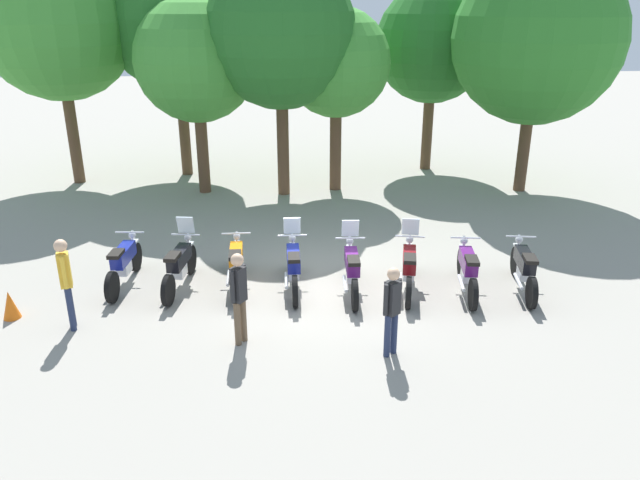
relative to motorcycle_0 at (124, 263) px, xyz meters
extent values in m
plane|color=gray|center=(4.12, -0.59, -0.50)|extent=(80.00, 80.00, 0.00)
cylinder|color=black|center=(0.08, 0.74, -0.18)|extent=(0.17, 0.65, 0.64)
cylinder|color=black|center=(-0.09, -0.80, -0.18)|extent=(0.17, 0.65, 0.64)
cube|color=silver|center=(0.08, 0.74, 0.16)|extent=(0.16, 0.37, 0.04)
cube|color=navy|center=(0.01, 0.02, 0.17)|extent=(0.36, 0.97, 0.30)
cube|color=silver|center=(0.00, -0.03, -0.10)|extent=(0.26, 0.42, 0.24)
cube|color=black|center=(-0.04, -0.38, 0.36)|extent=(0.29, 0.46, 0.08)
cylinder|color=silver|center=(0.07, 0.65, 0.13)|extent=(0.07, 0.23, 0.64)
cylinder|color=silver|center=(0.07, 0.56, 0.47)|extent=(0.62, 0.10, 0.04)
sphere|color=silver|center=(0.08, 0.69, 0.35)|extent=(0.18, 0.18, 0.16)
cylinder|color=silver|center=(-0.19, -0.31, -0.16)|extent=(0.15, 0.70, 0.07)
cylinder|color=black|center=(1.31, 0.48, -0.18)|extent=(0.21, 0.65, 0.64)
cylinder|color=black|center=(1.04, -1.05, -0.18)|extent=(0.21, 0.65, 0.64)
cube|color=silver|center=(1.31, 0.48, 0.16)|extent=(0.18, 0.38, 0.04)
cube|color=black|center=(1.19, -0.23, 0.17)|extent=(0.42, 0.98, 0.30)
cube|color=silver|center=(1.18, -0.28, -0.10)|extent=(0.29, 0.43, 0.24)
cube|color=black|center=(1.12, -0.63, 0.36)|extent=(0.31, 0.48, 0.08)
cylinder|color=silver|center=(1.30, 0.39, 0.13)|extent=(0.09, 0.23, 0.64)
cylinder|color=silver|center=(1.28, 0.30, 0.47)|extent=(0.62, 0.14, 0.04)
sphere|color=silver|center=(1.30, 0.43, 0.35)|extent=(0.19, 0.19, 0.16)
cylinder|color=silver|center=(0.97, -0.55, -0.16)|extent=(0.19, 0.70, 0.07)
cube|color=silver|center=(1.29, 0.36, 0.67)|extent=(0.38, 0.19, 0.39)
cylinder|color=black|center=(2.35, 0.46, -0.18)|extent=(0.10, 0.64, 0.64)
cylinder|color=black|center=(2.36, -1.09, -0.18)|extent=(0.10, 0.64, 0.64)
cube|color=silver|center=(2.35, 0.46, 0.16)|extent=(0.12, 0.36, 0.04)
cube|color=orange|center=(2.36, -0.26, 0.17)|extent=(0.26, 0.95, 0.30)
cube|color=silver|center=(2.36, -0.31, -0.10)|extent=(0.22, 0.40, 0.24)
cube|color=black|center=(2.36, -0.66, 0.36)|extent=(0.24, 0.44, 0.08)
cylinder|color=silver|center=(2.35, 0.37, 0.13)|extent=(0.05, 0.23, 0.64)
cylinder|color=silver|center=(2.35, 0.28, 0.47)|extent=(0.62, 0.04, 0.04)
sphere|color=silver|center=(2.35, 0.41, 0.35)|extent=(0.16, 0.16, 0.16)
cylinder|color=silver|center=(2.20, -0.62, -0.16)|extent=(0.07, 0.70, 0.07)
cylinder|color=black|center=(3.55, 0.23, -0.18)|extent=(0.11, 0.64, 0.64)
cylinder|color=black|center=(3.52, -1.32, -0.18)|extent=(0.11, 0.64, 0.64)
cube|color=silver|center=(3.55, 0.23, 0.16)|extent=(0.13, 0.36, 0.04)
cube|color=navy|center=(3.54, -0.49, 0.17)|extent=(0.28, 0.95, 0.30)
cube|color=silver|center=(3.54, -0.54, -0.10)|extent=(0.23, 0.40, 0.24)
cube|color=black|center=(3.53, -0.89, 0.36)|extent=(0.25, 0.44, 0.08)
cylinder|color=silver|center=(3.55, 0.14, 0.13)|extent=(0.05, 0.23, 0.64)
cylinder|color=silver|center=(3.55, 0.05, 0.47)|extent=(0.62, 0.05, 0.04)
sphere|color=silver|center=(3.55, 0.18, 0.35)|extent=(0.16, 0.16, 0.16)
cylinder|color=silver|center=(3.37, -0.84, -0.16)|extent=(0.08, 0.70, 0.07)
cube|color=silver|center=(3.55, 0.11, 0.67)|extent=(0.36, 0.14, 0.39)
cylinder|color=black|center=(4.76, -0.04, -0.18)|extent=(0.14, 0.65, 0.64)
cylinder|color=black|center=(4.66, -1.59, -0.18)|extent=(0.14, 0.65, 0.64)
cube|color=silver|center=(4.76, -0.04, 0.16)|extent=(0.14, 0.37, 0.04)
cube|color=#59196B|center=(4.72, -0.76, 0.17)|extent=(0.32, 0.96, 0.30)
cube|color=silver|center=(4.71, -0.81, -0.10)|extent=(0.25, 0.41, 0.24)
cube|color=black|center=(4.69, -1.16, 0.36)|extent=(0.27, 0.45, 0.08)
cylinder|color=silver|center=(4.76, -0.13, 0.13)|extent=(0.06, 0.23, 0.64)
cylinder|color=silver|center=(4.75, -0.22, 0.47)|extent=(0.62, 0.08, 0.04)
sphere|color=silver|center=(4.76, -0.09, 0.35)|extent=(0.17, 0.17, 0.16)
cylinder|color=silver|center=(4.54, -1.10, -0.16)|extent=(0.12, 0.70, 0.07)
cube|color=silver|center=(4.76, -0.16, 0.67)|extent=(0.37, 0.16, 0.39)
cylinder|color=black|center=(6.06, -0.07, -0.18)|extent=(0.24, 0.65, 0.64)
cylinder|color=black|center=(5.72, -1.58, -0.18)|extent=(0.24, 0.65, 0.64)
cube|color=silver|center=(6.06, -0.07, 0.16)|extent=(0.20, 0.38, 0.04)
cube|color=maroon|center=(5.90, -0.77, 0.17)|extent=(0.46, 0.98, 0.30)
cube|color=silver|center=(5.89, -0.82, -0.10)|extent=(0.30, 0.44, 0.24)
cube|color=black|center=(5.81, -1.16, 0.36)|extent=(0.33, 0.48, 0.08)
cylinder|color=silver|center=(6.04, -0.15, 0.13)|extent=(0.10, 0.23, 0.64)
cylinder|color=silver|center=(6.02, -0.24, 0.47)|extent=(0.61, 0.17, 0.04)
sphere|color=silver|center=(6.05, -0.11, 0.35)|extent=(0.19, 0.19, 0.16)
cylinder|color=silver|center=(5.67, -1.08, -0.16)|extent=(0.22, 0.70, 0.07)
cube|color=silver|center=(6.04, -0.18, 0.67)|extent=(0.38, 0.21, 0.39)
cylinder|color=black|center=(7.20, -0.25, -0.18)|extent=(0.20, 0.65, 0.64)
cylinder|color=black|center=(6.95, -1.78, -0.18)|extent=(0.20, 0.65, 0.64)
cube|color=silver|center=(7.20, -0.25, 0.16)|extent=(0.18, 0.37, 0.04)
cube|color=#59196B|center=(7.08, -0.96, 0.17)|extent=(0.41, 0.98, 0.30)
cube|color=silver|center=(7.07, -1.01, -0.10)|extent=(0.28, 0.43, 0.24)
cube|color=black|center=(7.01, -1.36, 0.36)|extent=(0.31, 0.47, 0.08)
cylinder|color=silver|center=(7.18, -0.34, 0.13)|extent=(0.09, 0.23, 0.64)
cylinder|color=silver|center=(7.17, -0.42, 0.47)|extent=(0.62, 0.14, 0.04)
sphere|color=silver|center=(7.19, -0.30, 0.35)|extent=(0.18, 0.18, 0.16)
cylinder|color=silver|center=(6.86, -1.28, -0.16)|extent=(0.18, 0.70, 0.07)
cylinder|color=black|center=(8.40, -0.29, -0.18)|extent=(0.22, 0.65, 0.64)
cylinder|color=black|center=(8.10, -1.81, -0.18)|extent=(0.22, 0.65, 0.64)
cube|color=silver|center=(8.40, -0.29, 0.16)|extent=(0.19, 0.38, 0.04)
cube|color=black|center=(8.26, -1.00, 0.17)|extent=(0.43, 0.98, 0.30)
cube|color=silver|center=(8.25, -1.05, -0.10)|extent=(0.29, 0.43, 0.24)
cube|color=black|center=(8.18, -1.39, 0.36)|extent=(0.32, 0.48, 0.08)
cylinder|color=silver|center=(8.38, -0.38, 0.13)|extent=(0.09, 0.23, 0.64)
cylinder|color=silver|center=(8.36, -0.46, 0.47)|extent=(0.62, 0.15, 0.04)
sphere|color=silver|center=(8.39, -0.34, 0.35)|extent=(0.19, 0.19, 0.16)
cylinder|color=silver|center=(8.04, -1.31, -0.16)|extent=(0.20, 0.70, 0.07)
cylinder|color=brown|center=(2.55, -2.54, -0.09)|extent=(0.15, 0.15, 0.82)
cylinder|color=brown|center=(2.45, -2.68, -0.09)|extent=(0.15, 0.15, 0.82)
cube|color=#262628|center=(2.50, -2.61, 0.63)|extent=(0.29, 0.30, 0.62)
cylinder|color=#262628|center=(2.60, -2.48, 0.64)|extent=(0.11, 0.11, 0.59)
cylinder|color=#262628|center=(2.41, -2.74, 0.64)|extent=(0.11, 0.11, 0.59)
sphere|color=#DBAD89|center=(2.50, -2.61, 1.08)|extent=(0.31, 0.31, 0.22)
cylinder|color=#232D4C|center=(-0.61, -1.73, -0.08)|extent=(0.13, 0.13, 0.85)
cylinder|color=#232D4C|center=(-0.56, -1.90, -0.08)|extent=(0.13, 0.13, 0.85)
cube|color=gold|center=(-0.58, -1.82, 0.67)|extent=(0.25, 0.26, 0.64)
cylinder|color=gold|center=(-0.63, -1.66, 0.68)|extent=(0.10, 0.10, 0.61)
cylinder|color=gold|center=(-0.54, -1.97, 0.68)|extent=(0.10, 0.10, 0.61)
sphere|color=#DBAD89|center=(-0.58, -1.82, 1.13)|extent=(0.28, 0.28, 0.23)
cylinder|color=#232D4C|center=(5.10, -3.18, -0.11)|extent=(0.15, 0.15, 0.78)
cylinder|color=#232D4C|center=(4.96, -3.28, -0.11)|extent=(0.15, 0.15, 0.78)
cube|color=#262628|center=(5.03, -3.23, 0.57)|extent=(0.30, 0.29, 0.58)
cylinder|color=#262628|center=(5.16, -3.13, 0.58)|extent=(0.11, 0.11, 0.56)
cylinder|color=#262628|center=(4.90, -3.32, 0.58)|extent=(0.11, 0.11, 0.56)
sphere|color=#DBAD89|center=(5.03, -3.23, 1.00)|extent=(0.30, 0.30, 0.21)
cylinder|color=brown|center=(-3.13, 8.20, 1.18)|extent=(0.36, 0.36, 3.37)
sphere|color=#3D8E33|center=(-3.13, 8.20, 4.51)|extent=(4.70, 4.70, 4.70)
cylinder|color=brown|center=(0.33, 8.92, 1.24)|extent=(0.36, 0.36, 3.48)
sphere|color=#236623|center=(0.33, 8.92, 4.61)|extent=(4.65, 4.65, 4.65)
cylinder|color=brown|center=(1.12, 6.71, 0.87)|extent=(0.36, 0.36, 2.74)
sphere|color=#3D8E33|center=(1.12, 6.71, 3.50)|extent=(3.62, 3.62, 3.62)
cylinder|color=brown|center=(3.58, 6.28, 1.13)|extent=(0.36, 0.36, 3.27)
sphere|color=#236623|center=(3.58, 6.28, 4.29)|extent=(4.35, 4.35, 4.35)
cylinder|color=brown|center=(5.23, 6.63, 0.89)|extent=(0.36, 0.36, 2.78)
sphere|color=#3D8E33|center=(5.23, 6.63, 3.41)|extent=(3.24, 3.24, 3.24)
cylinder|color=brown|center=(8.74, 8.88, 0.95)|extent=(0.36, 0.36, 2.91)
sphere|color=#236623|center=(8.74, 8.88, 3.76)|extent=(3.88, 3.88, 3.88)
cylinder|color=brown|center=(11.04, 5.96, 0.92)|extent=(0.36, 0.36, 2.85)
sphere|color=#2D7A28|center=(11.04, 5.96, 4.08)|extent=(4.95, 4.95, 4.95)
cone|color=orange|center=(-1.86, -1.31, -0.23)|extent=(0.32, 0.32, 0.55)
camera|label=1|loc=(3.02, -12.07, 5.11)|focal=34.32mm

